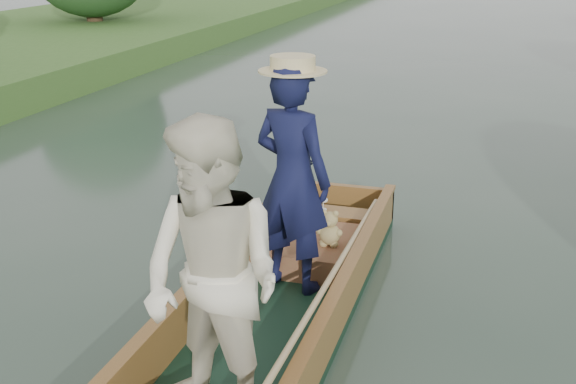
# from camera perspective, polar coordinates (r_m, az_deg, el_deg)

# --- Properties ---
(ground) EXTENTS (120.00, 120.00, 0.00)m
(ground) POSITION_cam_1_polar(r_m,az_deg,el_deg) (5.41, -1.87, -11.59)
(ground) COLOR #283D30
(ground) RESTS_ON ground
(punt) EXTENTS (1.18, 5.00, 1.95)m
(punt) POSITION_cam_1_polar(r_m,az_deg,el_deg) (4.89, -2.46, -5.83)
(punt) COLOR black
(punt) RESTS_ON ground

